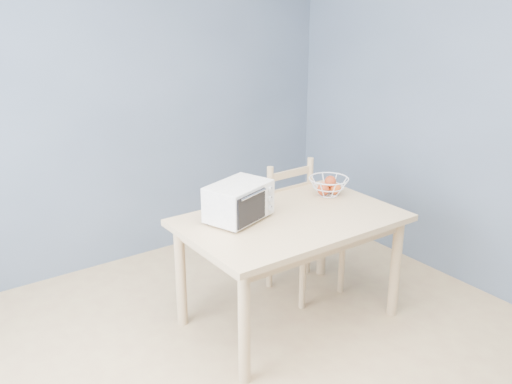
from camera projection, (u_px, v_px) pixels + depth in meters
room at (293, 182)px, 2.61m from camera, size 4.01×4.51×2.61m
dining_table at (291, 232)px, 3.70m from camera, size 1.40×0.90×0.75m
toaster_oven at (237, 202)px, 3.57m from camera, size 0.48×0.41×0.24m
fruit_basket at (328, 186)px, 4.03m from camera, size 0.37×0.37×0.14m
dining_chair at (302, 230)px, 4.18m from camera, size 0.45×0.45×0.95m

